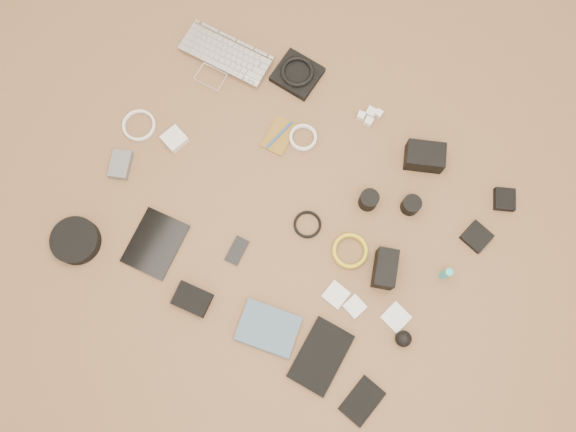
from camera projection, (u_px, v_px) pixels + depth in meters
The scene contains 34 objects.
room_shell at pixel (280, 7), 0.83m from camera, with size 4.04×4.04×2.58m.
laptop at pixel (219, 65), 2.17m from camera, with size 0.36×0.25×0.03m, color silver.
headphone_pouch at pixel (297, 74), 2.16m from camera, with size 0.16×0.15×0.03m, color black.
headphones at pixel (297, 72), 2.14m from camera, with size 0.13×0.13×0.02m, color black.
charger_a at pixel (371, 113), 2.12m from camera, with size 0.03×0.03×0.03m, color silver.
charger_b at pixel (361, 116), 2.12m from camera, with size 0.03×0.03×0.03m, color silver.
charger_c at pixel (379, 114), 2.12m from camera, with size 0.03×0.03×0.02m, color silver.
charger_d at pixel (369, 122), 2.11m from camera, with size 0.03×0.03×0.03m, color silver.
dslr_camera at pixel (425, 156), 2.05m from camera, with size 0.14×0.10×0.08m, color black.
lens_pouch at pixel (504, 199), 2.04m from camera, with size 0.07×0.08×0.03m, color black.
notebook_olive at pixel (279, 136), 2.11m from camera, with size 0.09×0.14×0.01m, color brown.
pen_blue at pixel (279, 135), 2.10m from camera, with size 0.01×0.01×0.14m, color #1443A6.
cable_white_a at pixel (303, 138), 2.10m from camera, with size 0.11×0.11×0.01m, color silver.
lens_a at pixel (369, 200), 2.02m from camera, with size 0.07×0.07×0.07m, color black.
lens_b at pixel (411, 205), 2.02m from camera, with size 0.07×0.07×0.06m, color black.
card_reader at pixel (477, 237), 2.01m from camera, with size 0.09×0.09×0.02m, color black.
power_brick at pixel (174, 139), 2.09m from camera, with size 0.08×0.08×0.03m, color silver.
cable_white_b at pixel (139, 126), 2.12m from camera, with size 0.13×0.13×0.01m, color silver.
cable_black at pixel (307, 225), 2.03m from camera, with size 0.10×0.10×0.01m, color black.
cable_yellow at pixel (350, 251), 2.00m from camera, with size 0.13×0.13×0.01m, color gold.
flash at pixel (385, 269), 1.94m from camera, with size 0.07×0.13×0.10m, color black.
lens_cleaner at pixel (446, 274), 1.94m from camera, with size 0.03×0.03×0.09m, color #1BB4B5.
battery_charger at pixel (121, 165), 2.07m from camera, with size 0.07×0.11×0.03m, color #55555A.
tablet at pixel (155, 243), 2.01m from camera, with size 0.17×0.22×0.01m, color black.
phone at pixel (237, 251), 2.00m from camera, with size 0.05×0.10×0.01m, color black.
filter_case_left at pixel (336, 295), 1.97m from camera, with size 0.07×0.07×0.01m, color silver.
filter_case_mid at pixel (355, 306), 1.96m from camera, with size 0.06×0.06×0.01m, color silver.
filter_case_right at pixel (396, 317), 1.95m from camera, with size 0.08×0.08×0.01m, color silver.
air_blower at pixel (403, 339), 1.91m from camera, with size 0.06×0.06×0.06m, color black.
headphone_case at pixel (76, 241), 1.99m from camera, with size 0.17×0.17×0.05m, color black.
drive_case at pixel (192, 299), 1.95m from camera, with size 0.12×0.09×0.03m, color black.
paperback at pixel (261, 350), 1.92m from camera, with size 0.15×0.20×0.02m, color #425870.
notebook_black_a at pixel (321, 356), 1.91m from camera, with size 0.14×0.23×0.02m, color black.
notebook_black_b at pixel (362, 401), 1.88m from camera, with size 0.09×0.14×0.01m, color black.
Camera 1 is at (0.25, -0.43, 1.98)m, focal length 35.00 mm.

